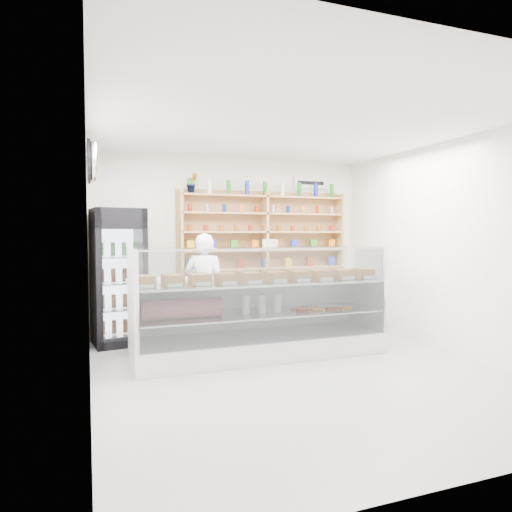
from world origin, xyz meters
name	(u,v)px	position (x,y,z in m)	size (l,w,h in m)	color
room	(299,250)	(0.00, 0.00, 1.40)	(5.00, 5.00, 5.00)	#9B9CA0
display_counter	(260,326)	(-0.17, 0.79, 0.38)	(3.24, 0.97, 1.41)	white
shop_worker	(204,289)	(-0.70, 1.66, 0.79)	(0.58, 0.38, 1.58)	white
drinks_cooler	(118,276)	(-1.85, 2.05, 0.97)	(0.77, 0.76, 1.93)	black
wall_shelving	(265,232)	(0.50, 2.34, 1.59)	(2.84, 0.28, 1.33)	tan
potted_plant	(192,183)	(-0.72, 2.34, 2.35)	(0.17, 0.14, 0.31)	#1E6626
security_mirror	(93,161)	(-2.17, 1.20, 2.45)	(0.15, 0.50, 0.50)	silver
wall_sign	(310,183)	(1.40, 2.47, 2.45)	(0.62, 0.03, 0.20)	white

